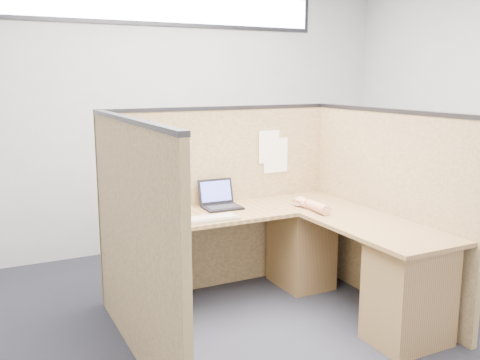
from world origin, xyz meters
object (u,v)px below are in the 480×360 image
laptop (219,201)px  mouse (300,203)px  l_desk (283,262)px  keyboard (209,219)px

laptop → mouse: size_ratio=2.60×
l_desk → mouse: 0.55m
keyboard → mouse: 0.85m
laptop → l_desk: bearing=-61.0°
l_desk → mouse: mouse is taller
l_desk → mouse: (0.32, 0.27, 0.36)m
l_desk → mouse: bearing=40.0°
l_desk → laptop: bearing=117.6°
keyboard → mouse: (0.84, 0.08, 0.01)m
l_desk → mouse: size_ratio=16.83×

